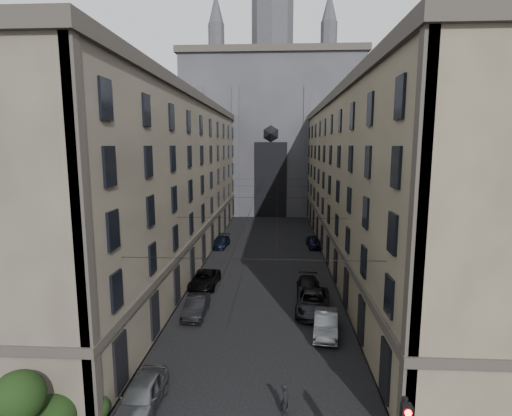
% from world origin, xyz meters
% --- Properties ---
extents(sidewalk_left, '(7.00, 80.00, 0.15)m').
position_xyz_m(sidewalk_left, '(-10.50, 36.00, 0.07)').
color(sidewalk_left, '#383533').
rests_on(sidewalk_left, ground).
extents(sidewalk_right, '(7.00, 80.00, 0.15)m').
position_xyz_m(sidewalk_right, '(10.50, 36.00, 0.07)').
color(sidewalk_right, '#383533').
rests_on(sidewalk_right, ground).
extents(building_left, '(13.60, 60.60, 18.85)m').
position_xyz_m(building_left, '(-13.44, 36.00, 9.34)').
color(building_left, '#484137').
rests_on(building_left, ground).
extents(building_right, '(13.60, 60.60, 18.85)m').
position_xyz_m(building_right, '(13.44, 36.00, 9.34)').
color(building_right, brown).
rests_on(building_right, ground).
extents(gothic_tower, '(35.00, 23.00, 58.00)m').
position_xyz_m(gothic_tower, '(0.00, 74.96, 17.80)').
color(gothic_tower, '#2D2D33').
rests_on(gothic_tower, ground).
extents(shrub_cluster, '(3.90, 4.40, 3.90)m').
position_xyz_m(shrub_cluster, '(-8.72, 5.01, 1.80)').
color(shrub_cluster, black).
rests_on(shrub_cluster, sidewalk_left).
extents(tram_wires, '(14.00, 60.00, 0.43)m').
position_xyz_m(tram_wires, '(0.00, 35.63, 7.25)').
color(tram_wires, black).
rests_on(tram_wires, ground).
extents(car_left_near, '(1.96, 4.77, 1.62)m').
position_xyz_m(car_left_near, '(-5.49, 8.00, 0.81)').
color(car_left_near, slate).
rests_on(car_left_near, ground).
extents(car_left_midnear, '(1.64, 4.55, 1.49)m').
position_xyz_m(car_left_midnear, '(-5.06, 19.59, 0.75)').
color(car_left_midnear, black).
rests_on(car_left_midnear, ground).
extents(car_left_midfar, '(2.55, 5.30, 1.45)m').
position_xyz_m(car_left_midfar, '(-5.57, 26.04, 0.73)').
color(car_left_midfar, black).
rests_on(car_left_midfar, ground).
extents(car_left_far, '(2.37, 4.88, 1.37)m').
position_xyz_m(car_left_far, '(-6.20, 41.24, 0.68)').
color(car_left_far, black).
rests_on(car_left_far, ground).
extents(car_right_near, '(2.22, 4.87, 1.55)m').
position_xyz_m(car_right_near, '(4.88, 16.92, 0.77)').
color(car_right_near, gray).
rests_on(car_right_near, ground).
extents(car_right_midnear, '(3.23, 6.14, 1.65)m').
position_xyz_m(car_right_midnear, '(4.28, 20.82, 0.82)').
color(car_right_midnear, black).
rests_on(car_right_midnear, ground).
extents(car_right_midfar, '(2.25, 5.25, 1.51)m').
position_xyz_m(car_right_midfar, '(4.20, 24.17, 0.75)').
color(car_right_midfar, black).
rests_on(car_right_midfar, ground).
extents(car_right_far, '(2.01, 4.37, 1.45)m').
position_xyz_m(car_right_far, '(6.20, 41.65, 0.73)').
color(car_right_far, black).
rests_on(car_right_far, ground).
extents(pedestrian, '(0.55, 0.70, 1.67)m').
position_xyz_m(pedestrian, '(1.82, 8.00, 0.84)').
color(pedestrian, black).
rests_on(pedestrian, ground).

